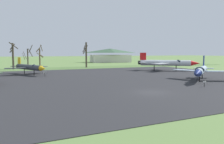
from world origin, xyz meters
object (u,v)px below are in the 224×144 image
(visitor_building, at_px, (110,55))
(info_placard_front_left, at_px, (45,74))
(jet_fighter_rear_left, at_px, (167,63))
(jet_fighter_rear_center, at_px, (201,70))
(info_placard_rear_left, at_px, (203,70))
(jet_fighter_front_left, at_px, (30,67))
(info_placard_rear_center, at_px, (204,83))

(visitor_building, bearing_deg, info_placard_front_left, -124.95)
(jet_fighter_rear_left, bearing_deg, visitor_building, 81.47)
(info_placard_front_left, height_order, jet_fighter_rear_center, jet_fighter_rear_center)
(jet_fighter_rear_center, bearing_deg, info_placard_rear_left, 42.04)
(jet_fighter_front_left, bearing_deg, jet_fighter_rear_left, -6.54)
(jet_fighter_rear_center, height_order, info_placard_rear_left, jet_fighter_rear_center)
(jet_fighter_rear_center, relative_size, visitor_building, 0.53)
(jet_fighter_rear_center, distance_m, info_placard_rear_center, 8.15)
(jet_fighter_rear_center, bearing_deg, info_placard_front_left, 143.08)
(info_placard_rear_center, distance_m, info_placard_rear_left, 27.79)
(jet_fighter_front_left, bearing_deg, info_placard_front_left, -65.35)
(jet_fighter_rear_center, xyz_separation_m, jet_fighter_rear_left, (8.57, 20.64, 0.40))
(info_placard_rear_left, relative_size, visitor_building, 0.05)
(info_placard_front_left, bearing_deg, info_placard_rear_center, -51.38)
(info_placard_rear_center, relative_size, info_placard_rear_left, 0.88)
(info_placard_front_left, bearing_deg, jet_fighter_rear_left, 2.56)
(jet_fighter_front_left, xyz_separation_m, jet_fighter_rear_center, (28.07, -24.84, 0.12))
(jet_fighter_front_left, relative_size, info_placard_rear_left, 11.70)
(jet_fighter_rear_left, xyz_separation_m, visitor_building, (9.01, 60.04, 1.33))
(info_placard_rear_center, height_order, info_placard_rear_left, info_placard_rear_left)
(jet_fighter_rear_center, bearing_deg, visitor_building, 77.71)
(jet_fighter_rear_left, xyz_separation_m, info_placard_rear_left, (6.11, -7.40, -1.67))
(info_placard_front_left, xyz_separation_m, info_placard_rear_left, (40.13, -5.87, 0.00))
(info_placard_front_left, xyz_separation_m, jet_fighter_rear_center, (25.44, -19.11, 1.27))
(info_placard_front_left, height_order, info_placard_rear_left, info_placard_rear_left)
(jet_fighter_rear_left, bearing_deg, jet_fighter_front_left, 173.46)
(jet_fighter_front_left, distance_m, jet_fighter_rear_left, 36.89)
(info_placard_front_left, relative_size, visitor_building, 0.05)
(info_placard_front_left, xyz_separation_m, visitor_building, (43.02, 61.56, 3.00))
(info_placard_rear_center, bearing_deg, visitor_building, 75.10)
(visitor_building, bearing_deg, jet_fighter_rear_center, -102.29)
(jet_fighter_front_left, distance_m, visitor_building, 72.15)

